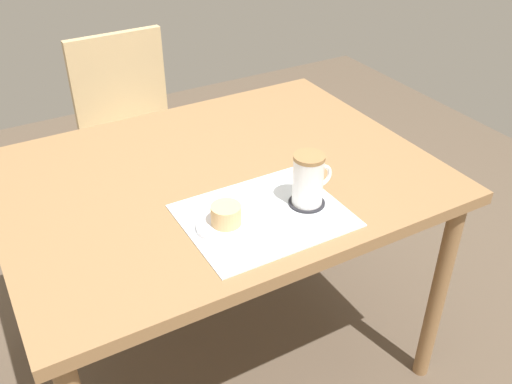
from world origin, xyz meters
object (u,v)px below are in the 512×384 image
dining_table (218,194)px  pastry (226,215)px  pastry_plate (227,225)px  wooden_chair (135,139)px  coffee_mug (309,179)px

dining_table → pastry: 0.29m
pastry → pastry_plate: bearing=0.0°
wooden_chair → pastry_plate: size_ratio=5.93×
wooden_chair → coffee_mug: (0.13, -1.05, 0.34)m
wooden_chair → pastry: wooden_chair is taller
pastry_plate → coffee_mug: (0.23, -0.01, 0.07)m
dining_table → wooden_chair: size_ratio=1.35×
dining_table → wooden_chair: bearing=89.4°
pastry_plate → wooden_chair: bearing=84.3°
wooden_chair → pastry: 1.09m
pastry_plate → pastry: (0.00, 0.00, 0.03)m
coffee_mug → pastry: bearing=177.0°
dining_table → pastry: size_ratio=16.12×
dining_table → coffee_mug: 0.33m
dining_table → pastry: bearing=-111.1°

